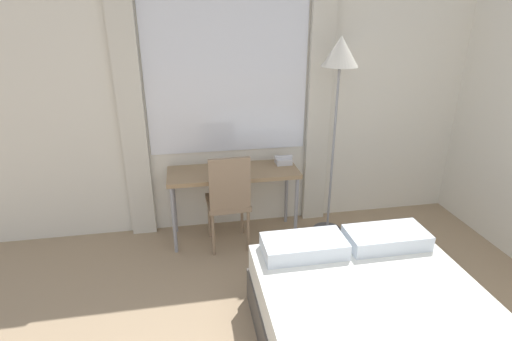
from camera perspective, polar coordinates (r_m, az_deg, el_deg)
name	(u,v)px	position (r m, az deg, el deg)	size (l,w,h in m)	color
wall_back_with_window	(246,101)	(4.07, -1.39, 9.87)	(5.69, 0.13, 2.70)	silver
desk	(233,177)	(3.96, -3.26, -0.93)	(1.28, 0.47, 0.74)	#937551
desk_chair	(229,197)	(3.80, -3.94, -3.83)	(0.41, 0.41, 0.99)	#8C7259
standing_lamp	(339,71)	(3.83, 11.80, 13.73)	(0.33, 0.33, 2.00)	#4C4C51
telephone	(283,160)	(4.10, 3.93, 1.45)	(0.18, 0.14, 0.08)	silver
book	(229,170)	(3.91, -3.85, 0.06)	(0.24, 0.22, 0.02)	#4C4238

